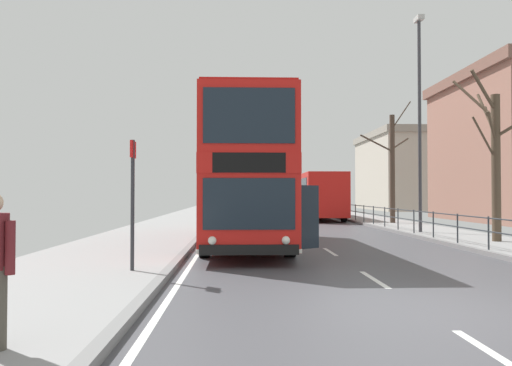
{
  "coord_description": "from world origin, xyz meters",
  "views": [
    {
      "loc": [
        -2.8,
        -7.45,
        1.75
      ],
      "look_at": [
        -2.2,
        8.64,
        2.11
      ],
      "focal_mm": 34.6,
      "sensor_mm": 36.0,
      "label": 1
    }
  ],
  "objects": [
    {
      "name": "ground",
      "position": [
        -0.72,
        -0.0,
        0.04
      ],
      "size": [
        15.8,
        140.0,
        0.2
      ],
      "color": "#47474C"
    },
    {
      "name": "double_decker_bus_main",
      "position": [
        -2.52,
        9.11,
        2.37
      ],
      "size": [
        3.17,
        10.28,
        4.54
      ],
      "color": "red",
      "rests_on": "ground"
    },
    {
      "name": "background_bus_far_lane",
      "position": [
        2.71,
        26.44,
        1.69
      ],
      "size": [
        2.79,
        9.99,
        3.09
      ],
      "color": "red",
      "rests_on": "ground"
    },
    {
      "name": "pedestrian_railing_far_kerb",
      "position": [
        4.45,
        16.58,
        0.79
      ],
      "size": [
        0.05,
        32.18,
        0.96
      ],
      "color": "#2D3338",
      "rests_on": "ground"
    },
    {
      "name": "bus_stop_sign_near",
      "position": [
        -5.02,
        3.06,
        1.83
      ],
      "size": [
        0.08,
        0.44,
        2.76
      ],
      "color": "#2D2D33",
      "rests_on": "ground"
    },
    {
      "name": "street_lamp_far_side",
      "position": [
        4.94,
        13.17,
        5.37
      ],
      "size": [
        0.28,
        0.6,
        9.2
      ],
      "color": "#38383D",
      "rests_on": "ground"
    },
    {
      "name": "bare_tree_far_00",
      "position": [
        5.87,
        19.83,
        3.36
      ],
      "size": [
        3.06,
        2.15,
        6.72
      ],
      "color": "#423328",
      "rests_on": "ground"
    },
    {
      "name": "bare_tree_far_01",
      "position": [
        6.0,
        9.1,
        3.04
      ],
      "size": [
        1.85,
        2.37,
        5.81
      ],
      "color": "#4C3D2D",
      "rests_on": "ground"
    },
    {
      "name": "background_building_00",
      "position": [
        16.65,
        46.67,
        4.3
      ],
      "size": [
        9.95,
        14.06,
        8.54
      ],
      "color": "#B2A899",
      "rests_on": "ground"
    }
  ]
}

